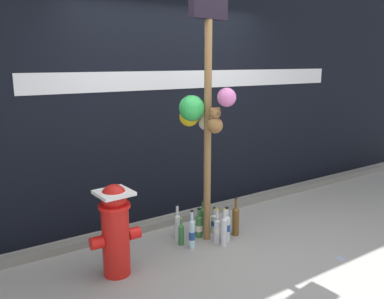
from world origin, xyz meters
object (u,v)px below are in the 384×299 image
object	(u,v)px
bottle_7	(203,219)
bottle_8	(217,229)
fire_hydrant	(115,228)
bottle_4	(236,220)
bottle_5	(199,226)
memorial_post	(204,94)
bottle_9	(224,231)
bottle_0	(177,225)
bottle_1	(226,227)
bottle_3	(192,233)
bottle_2	(214,223)
bottle_6	(181,234)

from	to	relation	value
bottle_7	bottle_8	bearing A→B (deg)	-91.90
fire_hydrant	bottle_4	xyz separation A→B (m)	(1.41, 0.04, -0.27)
bottle_5	bottle_8	bearing A→B (deg)	-68.10
memorial_post	fire_hydrant	distance (m)	1.53
bottle_9	bottle_0	bearing A→B (deg)	127.87
bottle_0	bottle_1	world-z (taller)	bottle_0
bottle_8	bottle_5	bearing A→B (deg)	111.90
memorial_post	bottle_5	distance (m)	1.42
bottle_5	bottle_7	distance (m)	0.12
bottle_3	bottle_7	distance (m)	0.40
bottle_7	bottle_8	size ratio (longest dim) A/B	1.02
bottle_9	bottle_1	bearing A→B (deg)	37.60
bottle_2	bottle_4	xyz separation A→B (m)	(0.16, -0.18, 0.06)
bottle_1	bottle_7	xyz separation A→B (m)	(-0.09, 0.31, 0.00)
bottle_2	bottle_5	distance (m)	0.20
memorial_post	bottle_4	xyz separation A→B (m)	(0.35, -0.12, -1.37)
bottle_4	bottle_9	distance (m)	0.29
fire_hydrant	bottle_2	xyz separation A→B (m)	(1.25, 0.23, -0.32)
bottle_1	bottle_8	xyz separation A→B (m)	(-0.09, 0.04, -0.02)
bottle_4	bottle_5	bearing A→B (deg)	152.86
bottle_0	bottle_8	distance (m)	0.43
bottle_7	bottle_2	bearing A→B (deg)	-29.80
bottle_7	bottle_3	bearing A→B (deg)	-141.26
bottle_0	bottle_8	size ratio (longest dim) A/B	1.04
memorial_post	bottle_4	bearing A→B (deg)	-18.36
bottle_7	bottle_5	bearing A→B (deg)	-146.61
bottle_6	bottle_9	distance (m)	0.45
bottle_0	bottle_7	size ratio (longest dim) A/B	1.02
bottle_0	fire_hydrant	bearing A→B (deg)	-158.91
bottle_6	bottle_9	size ratio (longest dim) A/B	0.74
bottle_5	fire_hydrant	bearing A→B (deg)	-167.80
bottle_3	bottle_6	xyz separation A→B (m)	(-0.05, 0.13, -0.04)
bottle_0	bottle_7	distance (m)	0.31
fire_hydrant	bottle_5	distance (m)	1.11
bottle_2	bottle_8	world-z (taller)	bottle_8
bottle_1	bottle_9	world-z (taller)	bottle_9
bottle_2	bottle_7	bearing A→B (deg)	150.20
fire_hydrant	bottle_9	distance (m)	1.18
fire_hydrant	bottle_6	world-z (taller)	fire_hydrant
bottle_2	bottle_9	xyz separation A→B (m)	(-0.10, -0.31, 0.05)
memorial_post	bottle_2	distance (m)	1.44
bottle_7	bottle_9	xyz separation A→B (m)	(0.01, -0.37, 0.00)
bottle_0	bottle_5	world-z (taller)	bottle_0
bottle_1	bottle_8	bearing A→B (deg)	156.72
bottle_3	bottle_5	xyz separation A→B (m)	(0.22, 0.19, -0.04)
memorial_post	fire_hydrant	world-z (taller)	memorial_post
bottle_0	bottle_5	xyz separation A→B (m)	(0.22, -0.09, -0.03)
bottle_0	bottle_7	bearing A→B (deg)	-6.00
bottle_1	bottle_2	xyz separation A→B (m)	(0.02, 0.25, -0.04)
bottle_4	bottle_8	bearing A→B (deg)	-174.62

